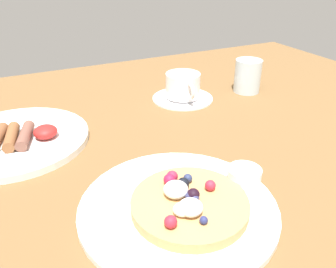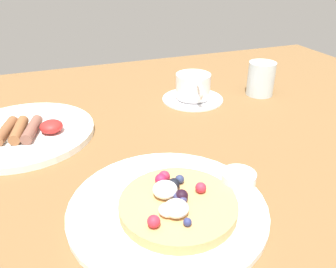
{
  "view_description": "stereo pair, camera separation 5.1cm",
  "coord_description": "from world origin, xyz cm",
  "px_view_note": "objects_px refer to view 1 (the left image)",
  "views": [
    {
      "loc": [
        -21.44,
        -46.37,
        32.45
      ],
      "look_at": [
        1.81,
        1.37,
        4.0
      ],
      "focal_mm": 36.64,
      "sensor_mm": 36.0,
      "label": 1
    },
    {
      "loc": [
        -16.74,
        -48.39,
        32.45
      ],
      "look_at": [
        1.81,
        1.37,
        4.0
      ],
      "focal_mm": 36.64,
      "sensor_mm": 36.0,
      "label": 2
    }
  ],
  "objects_px": {
    "pancake_plate": "(178,207)",
    "coffee_cup": "(183,85)",
    "coffee_saucer": "(183,98)",
    "syrup_ramekin": "(244,176)",
    "water_glass": "(248,76)",
    "breakfast_plate": "(15,140)"
  },
  "relations": [
    {
      "from": "pancake_plate",
      "to": "coffee_cup",
      "type": "bearing_deg",
      "value": 60.91
    },
    {
      "from": "coffee_saucer",
      "to": "pancake_plate",
      "type": "bearing_deg",
      "value": -119.02
    },
    {
      "from": "pancake_plate",
      "to": "coffee_saucer",
      "type": "relative_size",
      "value": 1.88
    },
    {
      "from": "coffee_saucer",
      "to": "coffee_cup",
      "type": "relative_size",
      "value": 1.31
    },
    {
      "from": "syrup_ramekin",
      "to": "water_glass",
      "type": "bearing_deg",
      "value": 52.0
    },
    {
      "from": "pancake_plate",
      "to": "coffee_saucer",
      "type": "height_order",
      "value": "pancake_plate"
    },
    {
      "from": "pancake_plate",
      "to": "syrup_ramekin",
      "type": "xyz_separation_m",
      "value": [
        0.11,
        -0.0,
        0.02
      ]
    },
    {
      "from": "breakfast_plate",
      "to": "coffee_saucer",
      "type": "height_order",
      "value": "breakfast_plate"
    },
    {
      "from": "pancake_plate",
      "to": "syrup_ramekin",
      "type": "bearing_deg",
      "value": -0.07
    },
    {
      "from": "pancake_plate",
      "to": "coffee_cup",
      "type": "relative_size",
      "value": 2.46
    },
    {
      "from": "pancake_plate",
      "to": "coffee_cup",
      "type": "distance_m",
      "value": 0.41
    },
    {
      "from": "pancake_plate",
      "to": "breakfast_plate",
      "type": "height_order",
      "value": "breakfast_plate"
    },
    {
      "from": "syrup_ramekin",
      "to": "water_glass",
      "type": "xyz_separation_m",
      "value": [
        0.26,
        0.34,
        0.02
      ]
    },
    {
      "from": "syrup_ramekin",
      "to": "coffee_saucer",
      "type": "bearing_deg",
      "value": 76.33
    },
    {
      "from": "syrup_ramekin",
      "to": "coffee_cup",
      "type": "distance_m",
      "value": 0.37
    },
    {
      "from": "syrup_ramekin",
      "to": "breakfast_plate",
      "type": "xyz_separation_m",
      "value": [
        -0.3,
        0.31,
        -0.02
      ]
    },
    {
      "from": "pancake_plate",
      "to": "coffee_saucer",
      "type": "bearing_deg",
      "value": 60.98
    },
    {
      "from": "breakfast_plate",
      "to": "coffee_saucer",
      "type": "bearing_deg",
      "value": 7.88
    },
    {
      "from": "coffee_cup",
      "to": "water_glass",
      "type": "distance_m",
      "value": 0.18
    },
    {
      "from": "coffee_cup",
      "to": "coffee_saucer",
      "type": "bearing_deg",
      "value": 81.89
    },
    {
      "from": "pancake_plate",
      "to": "coffee_cup",
      "type": "xyz_separation_m",
      "value": [
        0.2,
        0.36,
        0.03
      ]
    },
    {
      "from": "pancake_plate",
      "to": "water_glass",
      "type": "xyz_separation_m",
      "value": [
        0.37,
        0.34,
        0.04
      ]
    }
  ]
}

